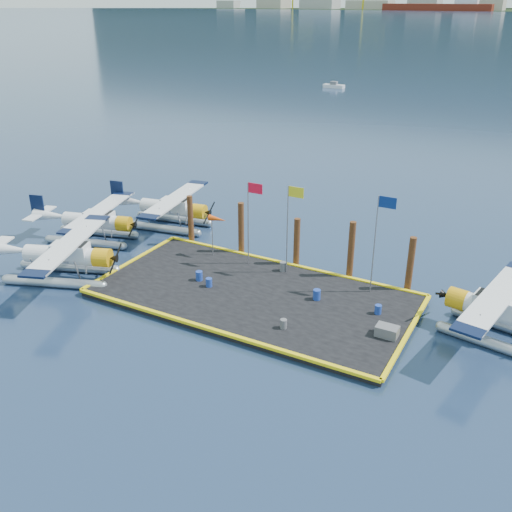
{
  "coord_description": "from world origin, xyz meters",
  "views": [
    {
      "loc": [
        15.6,
        -28.23,
        17.71
      ],
      "look_at": [
        -0.9,
        2.0,
        2.03
      ],
      "focal_mm": 40.0,
      "sensor_mm": 36.0,
      "label": 1
    }
  ],
  "objects": [
    {
      "name": "piling_0",
      "position": [
        -8.5,
        5.4,
        2.0
      ],
      "size": [
        0.44,
        0.44,
        4.0
      ],
      "primitive_type": "cylinder",
      "color": "#3F1E12",
      "rests_on": "ground"
    },
    {
      "name": "piling_3",
      "position": [
        4.5,
        5.4,
        2.15
      ],
      "size": [
        0.44,
        0.44,
        4.3
      ],
      "primitive_type": "cylinder",
      "color": "#3F1E12",
      "rests_on": "ground"
    },
    {
      "name": "drum_0",
      "position": [
        -4.08,
        -0.12,
        0.72
      ],
      "size": [
        0.46,
        0.46,
        0.65
      ],
      "primitive_type": "cylinder",
      "color": "navy",
      "rests_on": "dock"
    },
    {
      "name": "seaplane_a",
      "position": [
        -12.51,
        -3.67,
        1.62
      ],
      "size": [
        9.74,
        10.34,
        3.73
      ],
      "rotation": [
        0.0,
        0.0,
        -1.22
      ],
      "color": "#99A0A7",
      "rests_on": "ground"
    },
    {
      "name": "flagpole_blue",
      "position": [
        6.7,
        3.8,
        4.69
      ],
      "size": [
        1.14,
        0.08,
        6.5
      ],
      "color": "gray",
      "rests_on": "dock"
    },
    {
      "name": "ground",
      "position": [
        0.0,
        0.0,
        0.0
      ],
      "size": [
        4000.0,
        4000.0,
        0.0
      ],
      "primitive_type": "plane",
      "color": "#162644",
      "rests_on": "ground"
    },
    {
      "name": "dock",
      "position": [
        0.0,
        0.0,
        0.2
      ],
      "size": [
        20.0,
        10.0,
        0.4
      ],
      "primitive_type": "cube",
      "color": "black",
      "rests_on": "ground"
    },
    {
      "name": "flagpole_yellow",
      "position": [
        0.7,
        3.8,
        4.51
      ],
      "size": [
        1.14,
        0.08,
        6.2
      ],
      "color": "gray",
      "rests_on": "dock"
    },
    {
      "name": "piling_1",
      "position": [
        -4.0,
        5.4,
        2.1
      ],
      "size": [
        0.44,
        0.44,
        4.2
      ],
      "primitive_type": "cylinder",
      "color": "#3F1E12",
      "rests_on": "ground"
    },
    {
      "name": "drum_2",
      "position": [
        3.88,
        1.2,
        0.73
      ],
      "size": [
        0.47,
        0.47,
        0.67
      ],
      "primitive_type": "cylinder",
      "color": "navy",
      "rests_on": "dock"
    },
    {
      "name": "seaplane_c",
      "position": [
        -11.99,
        7.62,
        1.56
      ],
      "size": [
        9.24,
        10.12,
        3.58
      ],
      "rotation": [
        0.0,
        0.0,
        -1.4
      ],
      "color": "#99A0A7",
      "rests_on": "ground"
    },
    {
      "name": "drum_4",
      "position": [
        7.8,
        1.31,
        0.69
      ],
      "size": [
        0.41,
        0.41,
        0.57
      ],
      "primitive_type": "cylinder",
      "color": "navy",
      "rests_on": "dock"
    },
    {
      "name": "seaplane_d",
      "position": [
        14.45,
        2.45,
        1.57
      ],
      "size": [
        9.3,
        10.17,
        3.6
      ],
      "rotation": [
        0.0,
        0.0,
        1.4
      ],
      "color": "#99A0A7",
      "rests_on": "ground"
    },
    {
      "name": "seaplane_b",
      "position": [
        -15.49,
        2.38,
        1.51
      ],
      "size": [
        9.07,
        9.77,
        3.47
      ],
      "rotation": [
        0.0,
        0.0,
        -1.3
      ],
      "color": "#99A0A7",
      "rests_on": "ground"
    },
    {
      "name": "drum_5",
      "position": [
        0.22,
        3.86,
        0.73
      ],
      "size": [
        0.46,
        0.46,
        0.65
      ],
      "primitive_type": "cylinder",
      "color": "#56565B",
      "rests_on": "dock"
    },
    {
      "name": "piling_4",
      "position": [
        8.5,
        5.4,
        2.0
      ],
      "size": [
        0.44,
        0.44,
        4.0
      ],
      "primitive_type": "cylinder",
      "color": "#3F1E12",
      "rests_on": "ground"
    },
    {
      "name": "drum_1",
      "position": [
        3.55,
        -2.86,
        0.68
      ],
      "size": [
        0.39,
        0.39,
        0.55
      ],
      "primitive_type": "cylinder",
      "color": "#56565B",
      "rests_on": "dock"
    },
    {
      "name": "drum_3",
      "position": [
        -3.01,
        -0.57,
        0.69
      ],
      "size": [
        0.42,
        0.42,
        0.59
      ],
      "primitive_type": "cylinder",
      "color": "navy",
      "rests_on": "dock"
    },
    {
      "name": "flagpole_red",
      "position": [
        -2.29,
        3.8,
        4.4
      ],
      "size": [
        1.14,
        0.08,
        6.0
      ],
      "color": "gray",
      "rests_on": "dock"
    },
    {
      "name": "crate",
      "position": [
        9.0,
        -0.85,
        0.71
      ],
      "size": [
        1.23,
        0.82,
        0.62
      ],
      "primitive_type": "cube",
      "color": "#56565B",
      "rests_on": "dock"
    },
    {
      "name": "windsock",
      "position": [
        -5.03,
        3.8,
        3.23
      ],
      "size": [
        1.4,
        0.44,
        3.12
      ],
      "color": "gray",
      "rests_on": "dock"
    },
    {
      "name": "piling_2",
      "position": [
        0.5,
        5.4,
        1.9
      ],
      "size": [
        0.44,
        0.44,
        3.8
      ],
      "primitive_type": "cylinder",
      "color": "#3F1E12",
      "rests_on": "ground"
    },
    {
      "name": "dock_bumpers",
      "position": [
        0.0,
        0.0,
        0.49
      ],
      "size": [
        20.25,
        10.25,
        0.18
      ],
      "primitive_type": null,
      "color": "yellow",
      "rests_on": "dock"
    }
  ]
}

